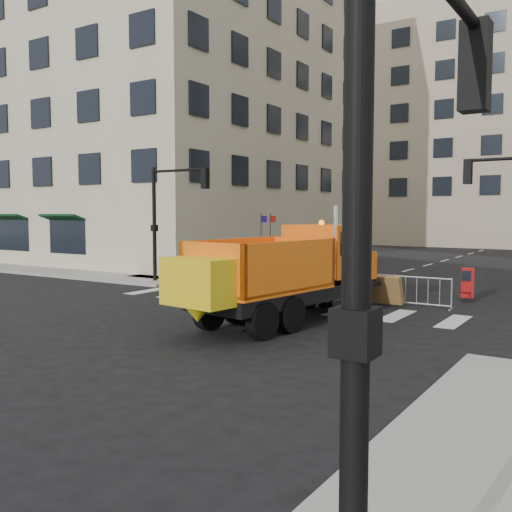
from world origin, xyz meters
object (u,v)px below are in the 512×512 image
Objects in this scene: cop_a at (346,282)px; cop_c at (327,278)px; plow_truck at (284,271)px; worker at (186,261)px; newspaper_box at (467,283)px; cop_b at (354,285)px.

cop_c is at bearing 45.94° from cop_a.
worker is at bearing 64.37° from plow_truck.
worker is at bearing 175.31° from newspaper_box.
worker is (-8.11, 2.07, 0.08)m from cop_c.
worker is at bearing -80.16° from cop_c.
cop_c is (-0.39, -0.77, 0.17)m from cop_a.
plow_truck is at bearing -130.43° from newspaper_box.
cop_b is (0.67, 3.67, -0.75)m from plow_truck.
plow_truck is at bearing 27.31° from cop_c.
cop_b is 0.94m from cop_c.
plow_truck is 5.69× the size of cop_b.
newspaper_box is (3.65, 7.39, -0.87)m from plow_truck.
cop_c is 5.59m from newspaper_box.
newspaper_box is at bearing 160.71° from cop_c.
plow_truck is at bearing -42.86° from worker.
cop_a is at bearing -27.48° from cop_b.
cop_c is 1.84× the size of newspaper_box.
plow_truck reaches higher than cop_c.
cop_a is 0.83× the size of cop_c.
cop_a is at bearing 177.39° from cop_c.
cop_a is (0.20, 4.11, -0.73)m from plow_truck.
plow_truck is at bearing 69.84° from cop_a.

